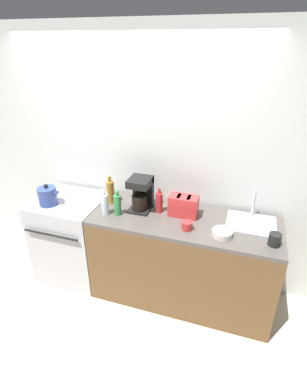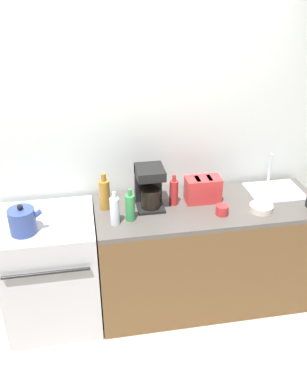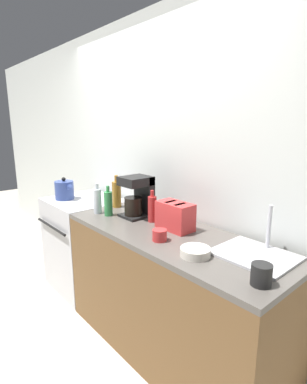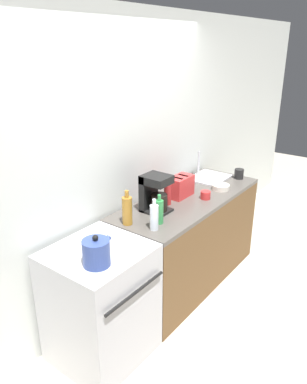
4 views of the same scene
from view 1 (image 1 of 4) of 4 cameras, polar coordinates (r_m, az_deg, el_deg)
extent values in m
plane|color=beige|center=(3.32, -7.56, -20.17)|extent=(12.00, 12.00, 0.00)
cube|color=silver|center=(3.13, -3.46, 5.91)|extent=(8.00, 0.05, 2.60)
cube|color=#B7B7BC|center=(3.48, -15.05, -8.31)|extent=(0.70, 0.65, 0.93)
cube|color=black|center=(3.24, -15.99, -1.67)|extent=(0.69, 0.64, 0.02)
cylinder|color=black|center=(3.23, -19.63, -2.25)|extent=(0.21, 0.21, 0.01)
cylinder|color=black|center=(3.06, -14.88, -3.21)|extent=(0.21, 0.21, 0.01)
cylinder|color=black|center=(3.42, -17.00, -0.18)|extent=(0.21, 0.21, 0.01)
cylinder|color=black|center=(3.26, -12.40, -0.96)|extent=(0.21, 0.21, 0.01)
cylinder|color=black|center=(3.10, -19.01, -7.74)|extent=(0.60, 0.02, 0.02)
cube|color=brown|center=(3.08, 5.48, -12.93)|extent=(1.76, 0.66, 0.90)
cube|color=#514C47|center=(2.81, 5.89, -5.57)|extent=(1.76, 0.66, 0.04)
cylinder|color=#33478C|center=(3.18, -19.53, -0.75)|extent=(0.18, 0.18, 0.18)
sphere|color=black|center=(3.13, -19.83, 1.06)|extent=(0.04, 0.04, 0.04)
cylinder|color=#33478C|center=(3.11, -18.34, -0.39)|extent=(0.10, 0.04, 0.09)
cube|color=red|center=(2.82, 5.72, -2.63)|extent=(0.27, 0.15, 0.20)
cube|color=black|center=(2.79, 4.86, -0.78)|extent=(0.03, 0.11, 0.01)
cube|color=black|center=(2.77, 6.77, -1.06)|extent=(0.03, 0.11, 0.01)
cube|color=black|center=(2.95, -2.48, -3.13)|extent=(0.21, 0.23, 0.02)
cube|color=black|center=(2.95, -1.96, 0.29)|extent=(0.21, 0.06, 0.33)
cube|color=black|center=(2.82, -2.59, 1.93)|extent=(0.21, 0.23, 0.07)
cylinder|color=black|center=(2.88, -2.71, -1.98)|extent=(0.14, 0.14, 0.15)
cube|color=#B7B7BC|center=(2.85, 18.06, -5.74)|extent=(0.43, 0.36, 0.01)
cylinder|color=silver|center=(2.91, 18.52, -2.12)|extent=(0.02, 0.02, 0.28)
cylinder|color=#9E6B23|center=(3.05, -8.22, -0.01)|extent=(0.08, 0.08, 0.23)
cylinder|color=#9E6B23|center=(2.99, -8.40, 2.49)|extent=(0.03, 0.03, 0.06)
cylinder|color=#338C47|center=(2.84, -6.81, -2.50)|extent=(0.07, 0.07, 0.20)
cylinder|color=#338C47|center=(2.78, -6.95, -0.25)|extent=(0.03, 0.03, 0.05)
cylinder|color=silver|center=(2.86, -9.23, -2.38)|extent=(0.07, 0.07, 0.21)
cylinder|color=silver|center=(2.80, -9.42, -0.07)|extent=(0.03, 0.03, 0.05)
cylinder|color=#B72828|center=(2.86, 1.09, -2.03)|extent=(0.07, 0.07, 0.20)
cylinder|color=#B72828|center=(2.80, 1.11, 0.20)|extent=(0.03, 0.03, 0.05)
cylinder|color=black|center=(2.62, 22.08, -8.39)|extent=(0.10, 0.10, 0.11)
cylinder|color=red|center=(2.65, 6.40, -6.37)|extent=(0.10, 0.10, 0.08)
cylinder|color=beige|center=(2.63, 12.99, -7.62)|extent=(0.17, 0.17, 0.05)
camera|label=2|loc=(1.45, -91.67, 7.24)|focal=40.00mm
camera|label=3|loc=(1.53, 53.94, -14.04)|focal=28.00mm
camera|label=4|loc=(3.37, -63.31, 10.80)|focal=35.00mm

